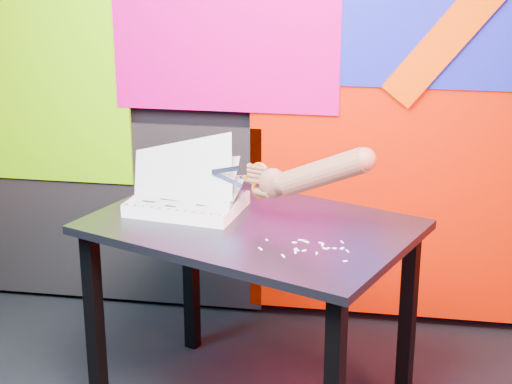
# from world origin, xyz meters

# --- Properties ---
(room) EXTENTS (3.01, 3.01, 2.71)m
(room) POSITION_xyz_m (0.00, 0.00, 1.35)
(room) COLOR black
(room) RESTS_ON ground
(backdrop) EXTENTS (2.88, 0.05, 2.08)m
(backdrop) POSITION_xyz_m (0.06, 1.46, 0.96)
(backdrop) COLOR red
(backdrop) RESTS_ON ground
(work_table) EXTENTS (1.25, 1.05, 0.75)m
(work_table) POSITION_xyz_m (-0.01, 0.68, 0.64)
(work_table) COLOR black
(work_table) RESTS_ON ground
(printout_stack) EXTENTS (0.43, 0.33, 0.29)m
(printout_stack) POSITION_xyz_m (-0.26, 0.77, 0.78)
(printout_stack) COLOR white
(printout_stack) RESTS_ON work_table
(scissors) EXTENTS (0.22, 0.09, 0.13)m
(scissors) POSITION_xyz_m (0.00, 0.71, 0.90)
(scissors) COLOR #A1A2B6
(scissors) RESTS_ON printout_stack
(hand_forearm) EXTENTS (0.43, 0.21, 0.22)m
(hand_forearm) POSITION_xyz_m (0.21, 0.63, 0.96)
(hand_forearm) COLOR brown
(hand_forearm) RESTS_ON work_table
(paper_clippings) EXTENTS (0.29, 0.17, 0.00)m
(paper_clippings) POSITION_xyz_m (0.21, 0.50, 0.75)
(paper_clippings) COLOR silver
(paper_clippings) RESTS_ON work_table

